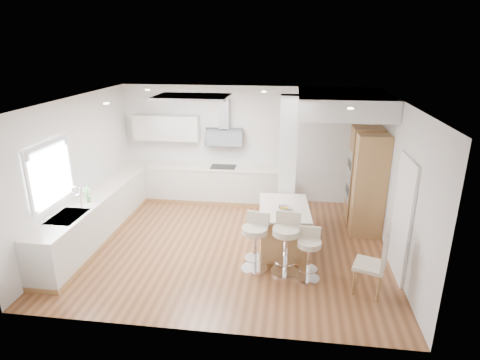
% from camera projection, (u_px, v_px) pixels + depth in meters
% --- Properties ---
extents(ground, '(6.00, 6.00, 0.00)m').
position_uv_depth(ground, '(230.00, 245.00, 7.85)').
color(ground, brown).
rests_on(ground, ground).
extents(ceiling, '(6.00, 5.00, 0.02)m').
position_uv_depth(ceiling, '(230.00, 245.00, 7.85)').
color(ceiling, silver).
rests_on(ceiling, ground).
extents(wall_back, '(6.00, 0.04, 2.80)m').
position_uv_depth(wall_back, '(245.00, 144.00, 9.74)').
color(wall_back, silver).
rests_on(wall_back, ground).
extents(wall_left, '(0.04, 5.00, 2.80)m').
position_uv_depth(wall_left, '(77.00, 171.00, 7.77)').
color(wall_left, silver).
rests_on(wall_left, ground).
extents(wall_right, '(0.04, 5.00, 2.80)m').
position_uv_depth(wall_right, '(398.00, 184.00, 7.02)').
color(wall_right, silver).
rests_on(wall_right, ground).
extents(skylight, '(4.10, 2.10, 0.06)m').
position_uv_depth(skylight, '(193.00, 97.00, 7.61)').
color(skylight, white).
rests_on(skylight, ground).
extents(window_left, '(0.06, 1.28, 1.07)m').
position_uv_depth(window_left, '(50.00, 170.00, 6.82)').
color(window_left, white).
rests_on(window_left, ground).
extents(doorway_right, '(0.05, 1.00, 2.10)m').
position_uv_depth(doorway_right, '(402.00, 219.00, 6.59)').
color(doorway_right, '#4D433C').
rests_on(doorway_right, ground).
extents(counter_left, '(0.63, 4.50, 1.35)m').
position_uv_depth(counter_left, '(102.00, 211.00, 8.25)').
color(counter_left, '#AD7E4A').
rests_on(counter_left, ground).
extents(counter_back, '(3.62, 0.63, 2.50)m').
position_uv_depth(counter_back, '(207.00, 174.00, 9.82)').
color(counter_back, '#AD7E4A').
rests_on(counter_back, ground).
extents(pillar, '(0.35, 0.35, 2.80)m').
position_uv_depth(pillar, '(287.00, 165.00, 8.15)').
color(pillar, white).
rests_on(pillar, ground).
extents(soffit, '(1.78, 2.20, 0.40)m').
position_uv_depth(soffit, '(343.00, 103.00, 8.05)').
color(soffit, silver).
rests_on(soffit, ground).
extents(oven_column, '(0.63, 1.21, 2.10)m').
position_uv_depth(oven_column, '(366.00, 180.00, 8.33)').
color(oven_column, '#AD7E4A').
rests_on(oven_column, ground).
extents(peninsula, '(1.01, 1.45, 0.91)m').
position_uv_depth(peninsula, '(284.00, 227.00, 7.62)').
color(peninsula, '#AD7E4A').
rests_on(peninsula, ground).
extents(bar_stool_a, '(0.56, 0.56, 1.03)m').
position_uv_depth(bar_stool_a, '(255.00, 239.00, 6.84)').
color(bar_stool_a, white).
rests_on(bar_stool_a, ground).
extents(bar_stool_b, '(0.54, 0.54, 1.07)m').
position_uv_depth(bar_stool_b, '(286.00, 241.00, 6.73)').
color(bar_stool_b, white).
rests_on(bar_stool_b, ground).
extents(bar_stool_c, '(0.42, 0.42, 0.91)m').
position_uv_depth(bar_stool_c, '(309.00, 252.00, 6.57)').
color(bar_stool_c, white).
rests_on(bar_stool_c, ground).
extents(dining_chair, '(0.58, 0.58, 1.17)m').
position_uv_depth(dining_chair, '(377.00, 258.00, 6.13)').
color(dining_chair, beige).
rests_on(dining_chair, ground).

